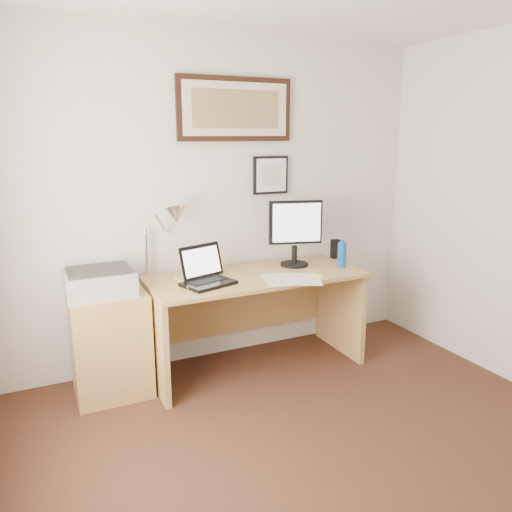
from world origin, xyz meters
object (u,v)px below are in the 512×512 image
side_cabinet (111,345)px  book (181,283)px  lcd_monitor (295,230)px  water_bottle (342,255)px  printer (100,282)px  desk (250,301)px  laptop (206,275)px

side_cabinet → book: book is taller
book → lcd_monitor: lcd_monitor is taller
water_bottle → printer: bearing=175.1°
side_cabinet → printer: bearing=169.2°
side_cabinet → book: size_ratio=2.65×
desk → printer: printer is taller
water_bottle → lcd_monitor: lcd_monitor is taller
desk → laptop: laptop is taller
water_bottle → printer: (-1.82, 0.16, -0.03)m
water_bottle → desk: bearing=165.4°
side_cabinet → lcd_monitor: 1.61m
printer → desk: bearing=1.4°
water_bottle → laptop: size_ratio=0.49×
side_cabinet → laptop: laptop is taller
side_cabinet → lcd_monitor: bearing=1.6°
water_bottle → printer: size_ratio=0.44×
desk → laptop: size_ratio=4.03×
book → side_cabinet: bearing=171.7°
book → printer: printer is taller
side_cabinet → laptop: 0.80m
side_cabinet → desk: size_ratio=0.46×
side_cabinet → lcd_monitor: (1.46, 0.04, 0.68)m
lcd_monitor → printer: (-1.50, -0.03, -0.22)m
laptop → lcd_monitor: (0.80, 0.15, 0.23)m
desk → book: bearing=-169.6°
side_cabinet → water_bottle: (1.78, -0.15, 0.48)m
water_bottle → lcd_monitor: 0.42m
water_bottle → printer: 1.82m
side_cabinet → lcd_monitor: size_ratio=1.40×
desk → laptop: bearing=-160.5°
side_cabinet → printer: (-0.04, 0.01, 0.45)m
side_cabinet → laptop: (0.66, -0.11, 0.44)m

